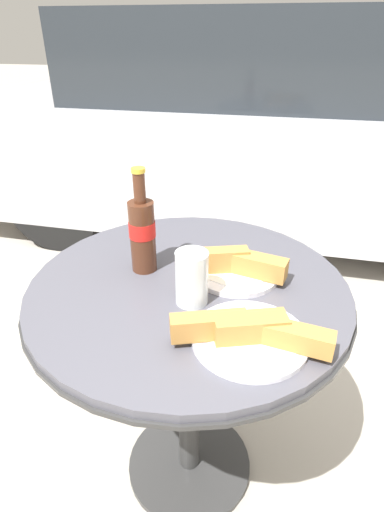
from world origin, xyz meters
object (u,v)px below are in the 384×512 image
object	(u,v)px
cola_bottle_left	(142,232)
drinking_glass	(192,280)
lunch_plate_far	(250,333)
parked_car	(262,128)
lunch_plate_near	(237,267)
bistro_table	(189,329)

from	to	relation	value
cola_bottle_left	drinking_glass	size ratio (longest dim) A/B	2.12
lunch_plate_far	parked_car	bearing A→B (deg)	93.50
parked_car	cola_bottle_left	bearing A→B (deg)	-93.82
lunch_plate_far	lunch_plate_near	bearing A→B (deg)	102.89
cola_bottle_left	lunch_plate_far	distance (m)	0.36
drinking_glass	lunch_plate_far	bearing A→B (deg)	-37.81
bistro_table	parked_car	size ratio (longest dim) A/B	0.20
bistro_table	lunch_plate_far	size ratio (longest dim) A/B	2.51
lunch_plate_near	lunch_plate_far	xyz separation A→B (m)	(0.05, -0.23, -0.00)
cola_bottle_left	lunch_plate_near	xyz separation A→B (m)	(0.23, 0.02, -0.08)
cola_bottle_left	drinking_glass	xyz separation A→B (m)	(0.14, -0.11, -0.05)
bistro_table	cola_bottle_left	size ratio (longest dim) A/B	2.96
bistro_table	cola_bottle_left	bearing A→B (deg)	163.46
bistro_table	drinking_glass	size ratio (longest dim) A/B	6.28
bistro_table	cola_bottle_left	distance (m)	0.27
drinking_glass	lunch_plate_near	size ratio (longest dim) A/B	0.52
bistro_table	drinking_glass	bearing A→B (deg)	-71.18
cola_bottle_left	lunch_plate_far	world-z (taller)	cola_bottle_left
cola_bottle_left	drinking_glass	world-z (taller)	cola_bottle_left
cola_bottle_left	bistro_table	bearing A→B (deg)	-16.54
bistro_table	lunch_plate_far	bearing A→B (deg)	-47.90
bistro_table	lunch_plate_far	xyz separation A→B (m)	(0.16, -0.18, 0.17)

